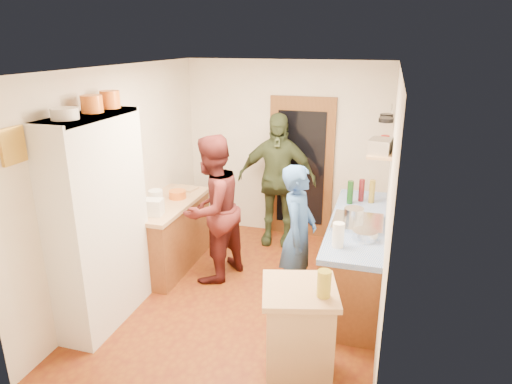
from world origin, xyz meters
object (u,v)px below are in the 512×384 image
at_px(person_hob, 300,236).
at_px(person_left, 217,209).
at_px(right_counter_base, 355,258).
at_px(island_base, 298,337).
at_px(hutch_body, 100,223).
at_px(person_back, 278,180).

height_order(person_hob, person_left, person_left).
xyz_separation_m(right_counter_base, person_left, (-1.68, -0.13, 0.49)).
bearing_deg(right_counter_base, person_left, -175.55).
relative_size(island_base, person_hob, 0.53).
bearing_deg(person_hob, island_base, -166.70).
distance_m(island_base, person_hob, 1.33).
bearing_deg(person_left, right_counter_base, 112.87).
distance_m(hutch_body, person_hob, 2.12).
distance_m(right_counter_base, island_base, 1.71).
relative_size(person_left, person_back, 0.95).
relative_size(hutch_body, person_back, 1.15).
bearing_deg(hutch_body, person_hob, 24.69).
relative_size(person_hob, person_left, 0.88).
height_order(right_counter_base, person_back, person_back).
height_order(person_left, person_back, person_back).
bearing_deg(island_base, person_left, 130.66).
xyz_separation_m(hutch_body, person_back, (1.29, 2.38, -0.14)).
distance_m(person_hob, person_left, 1.14).
bearing_deg(person_left, island_base, 59.08).
distance_m(person_left, person_back, 1.30).
relative_size(hutch_body, right_counter_base, 1.00).
bearing_deg(person_back, right_counter_base, -47.63).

